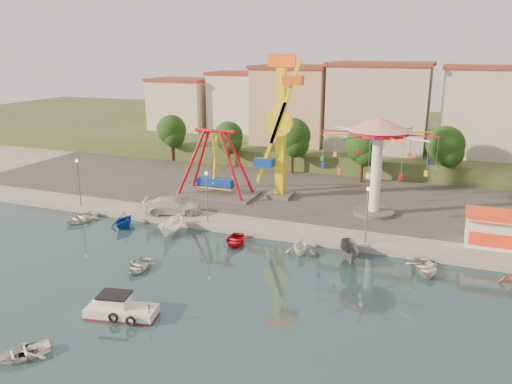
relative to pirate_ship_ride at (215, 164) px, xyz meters
The scene contains 32 objects.
ground 25.20m from the pirate_ship_ride, 62.72° to the right, with size 200.00×200.00×0.00m, color #122B33.
quay_deck 41.73m from the pirate_ship_ride, 74.11° to the left, with size 200.00×100.00×0.60m, color #9E998E.
asphalt_pad 14.38m from the pirate_ship_ride, 34.94° to the left, with size 90.00×28.00×0.01m, color #4C4944.
hill_terrace 46.45m from the pirate_ship_ride, 75.80° to the left, with size 200.00×60.00×3.00m, color #384C26.
pirate_ship_ride is the anchor object (origin of this frame).
kamikaze_tower 8.92m from the pirate_ship_ride, 12.61° to the left, with size 4.35×3.10×16.50m.
wave_swinger 19.25m from the pirate_ship_ride, ahead, with size 11.60×11.60×10.40m.
booth_left 30.95m from the pirate_ship_ride, 10.39° to the right, with size 5.40×3.78×3.08m.
lamp_post_0 15.59m from the pirate_ship_ride, 144.35° to the right, with size 0.14×0.14×5.00m, color #59595E.
lamp_post_1 9.75m from the pirate_ship_ride, 69.56° to the right, with size 0.14×0.14×5.00m, color #59595E.
lamp_post_2 21.42m from the pirate_ship_ride, 25.05° to the right, with size 0.14×0.14×5.00m, color #59595E.
tree_0 20.92m from the pirate_ship_ride, 134.43° to the left, with size 4.60×4.60×7.19m.
tree_1 14.94m from the pirate_ship_ride, 108.06° to the left, with size 4.35×4.35×6.80m.
tree_2 14.84m from the pirate_ship_ride, 68.66° to the left, with size 5.02×5.02×7.85m.
tree_3 19.73m from the pirate_ship_ride, 38.68° to the left, with size 4.68×4.68×7.32m.
tree_4 29.66m from the pirate_ship_ride, 31.09° to the left, with size 4.86×4.86×7.60m.
building_0 32.88m from the pirate_ship_ride, 132.49° to the left, with size 9.26×9.53×11.87m, color beige.
building_1 31.11m from the pirate_ship_ride, 108.75° to the left, with size 12.33×9.01×8.63m, color silver.
building_2 30.37m from the pirate_ship_ride, 83.91° to the left, with size 11.95×9.28×11.23m, color tan.
building_3 31.84m from the pirate_ship_ride, 57.59° to the left, with size 12.59×10.50×9.20m, color beige.
building_4 42.97m from the pirate_ship_ride, 44.72° to the left, with size 10.75×9.23×9.24m, color beige.
cabin_motorboat 28.01m from the pirate_ship_ride, 78.23° to the right, with size 5.08×2.76×1.69m.
rowboat_a 20.88m from the pirate_ship_ride, 82.99° to the right, with size 2.34×3.28×0.68m, color silver.
rowboat_b 33.60m from the pirate_ship_ride, 84.78° to the right, with size 2.32×3.25×0.67m, color white.
van 8.64m from the pirate_ship_ride, 99.05° to the right, with size 2.46×6.06×1.76m, color silver.
moored_boat_0 16.37m from the pirate_ship_ride, 129.49° to the right, with size 2.74×3.84×0.80m, color silver.
moored_boat_1 13.57m from the pirate_ship_ride, 110.65° to the right, with size 2.72×3.16×1.66m, color #123FA4.
moored_boat_2 12.81m from the pirate_ship_ride, 85.47° to the right, with size 1.51×4.02×1.55m, color white.
moored_boat_3 15.08m from the pirate_ship_ride, 57.51° to the right, with size 2.52×3.53×0.73m, color #B50E1C.
moored_boat_4 19.07m from the pirate_ship_ride, 40.89° to the right, with size 2.59×3.00×1.58m, color white.
moored_boat_5 22.53m from the pirate_ship_ride, 33.44° to the right, with size 1.53×4.06×1.57m, color slate.
moored_boat_6 27.95m from the pirate_ship_ride, 26.30° to the right, with size 2.65×3.71×0.77m, color silver.
Camera 1 is at (13.92, -30.25, 17.72)m, focal length 35.00 mm.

